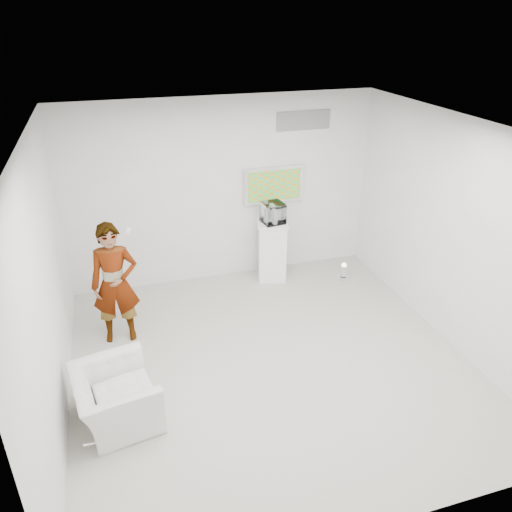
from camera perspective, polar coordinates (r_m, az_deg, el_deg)
name	(u,v)px	position (r m, az deg, el deg)	size (l,w,h in m)	color
room	(272,259)	(5.87, 1.84, -0.33)	(5.01, 5.01, 3.00)	#A4A096
tv	(273,185)	(8.25, 2.01, 8.14)	(1.00, 0.08, 0.60)	silver
logo_decal	(304,121)	(8.20, 5.47, 15.16)	(0.90, 0.02, 0.30)	gray
person	(115,284)	(6.90, -15.81, -3.10)	(0.62, 0.41, 1.71)	silver
armchair	(116,397)	(5.89, -15.71, -15.29)	(0.96, 0.84, 0.63)	silver
pedestal	(272,250)	(8.34, 1.86, 0.64)	(0.49, 0.49, 1.02)	white
floor_uplight	(343,272)	(8.57, 9.96, -1.77)	(0.19, 0.19, 0.29)	white
vitrine	(273,213)	(8.07, 1.93, 4.96)	(0.33, 0.33, 0.33)	white
console	(273,215)	(8.09, 1.93, 4.65)	(0.05, 0.18, 0.24)	white
wii_remote	(128,231)	(6.72, -14.38, 2.82)	(0.03, 0.13, 0.03)	white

